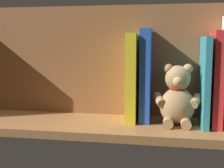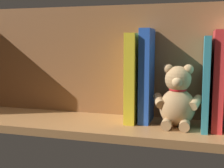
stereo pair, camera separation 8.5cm
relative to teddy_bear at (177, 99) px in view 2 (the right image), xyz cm
name	(u,v)px [view 2 (the right image)]	position (x,y,z in cm)	size (l,w,h in cm)	color
ground_plane	(112,126)	(18.06, 0.83, -8.48)	(112.10, 24.00, 2.20)	#9E6B3D
shelf_back_panel	(121,61)	(18.06, -8.92, 9.44)	(112.10, 1.50, 33.64)	brown
book_4	(217,80)	(-10.02, -1.11, 5.40)	(2.62, 13.33, 25.56)	red
book_5	(206,83)	(-7.13, -0.60, 4.65)	(1.60, 14.35, 24.07)	teal
teddy_bear	(177,99)	(0.00, 0.00, 0.00)	(13.61, 10.59, 16.77)	tan
book_6	(147,76)	(8.85, -2.65, 5.77)	(2.96, 10.23, 26.31)	blue
book_7	(133,78)	(12.59, -2.08, 5.14)	(2.96, 11.39, 25.03)	yellow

